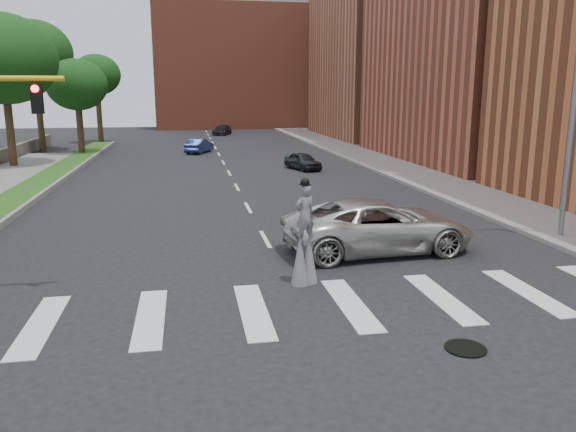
% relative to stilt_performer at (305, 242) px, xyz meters
% --- Properties ---
extents(ground_plane, '(160.00, 160.00, 0.00)m').
position_rel_stilt_performer_xyz_m(ground_plane, '(-0.43, -2.82, -1.24)').
color(ground_plane, black).
rests_on(ground_plane, ground).
extents(grass_median, '(2.00, 60.00, 0.25)m').
position_rel_stilt_performer_xyz_m(grass_median, '(-11.93, 17.18, -1.12)').
color(grass_median, '#204F16').
rests_on(grass_median, ground).
extents(median_curb, '(0.20, 60.00, 0.28)m').
position_rel_stilt_performer_xyz_m(median_curb, '(-10.88, 17.18, -1.10)').
color(median_curb, gray).
rests_on(median_curb, ground).
extents(sidewalk_right, '(5.00, 90.00, 0.18)m').
position_rel_stilt_performer_xyz_m(sidewalk_right, '(12.07, 22.18, -1.15)').
color(sidewalk_right, slate).
rests_on(sidewalk_right, ground).
extents(manhole, '(0.90, 0.90, 0.04)m').
position_rel_stilt_performer_xyz_m(manhole, '(2.57, -4.82, -1.22)').
color(manhole, black).
rests_on(manhole, ground).
extents(building_mid, '(16.00, 22.00, 24.00)m').
position_rel_stilt_performer_xyz_m(building_mid, '(21.57, 27.18, 10.76)').
color(building_mid, '#A14B32').
rests_on(building_mid, ground).
extents(building_far, '(16.00, 22.00, 20.00)m').
position_rel_stilt_performer_xyz_m(building_far, '(21.57, 51.18, 8.76)').
color(building_far, '#A75B3D').
rests_on(building_far, ground).
extents(building_backdrop, '(26.00, 14.00, 18.00)m').
position_rel_stilt_performer_xyz_m(building_backdrop, '(5.57, 75.18, 7.76)').
color(building_backdrop, '#A14B32').
rests_on(building_backdrop, ground).
extents(streetlight, '(2.05, 0.20, 9.00)m').
position_rel_stilt_performer_xyz_m(streetlight, '(10.48, 3.18, 3.65)').
color(streetlight, slate).
rests_on(streetlight, ground).
extents(stilt_performer, '(0.81, 0.65, 3.12)m').
position_rel_stilt_performer_xyz_m(stilt_performer, '(0.00, 0.00, 0.00)').
color(stilt_performer, '#372516').
rests_on(stilt_performer, ground).
extents(suv_crossing, '(6.82, 3.53, 1.84)m').
position_rel_stilt_performer_xyz_m(suv_crossing, '(3.23, 2.86, -0.32)').
color(suv_crossing, beige).
rests_on(suv_crossing, ground).
extents(car_near, '(2.48, 3.88, 1.23)m').
position_rel_stilt_performer_xyz_m(car_near, '(4.92, 23.95, -0.63)').
color(car_near, black).
rests_on(car_near, ground).
extents(car_mid, '(2.78, 4.15, 1.29)m').
position_rel_stilt_performer_xyz_m(car_mid, '(-2.11, 36.58, -0.60)').
color(car_mid, navy).
rests_on(car_mid, ground).
extents(car_far, '(3.09, 4.58, 1.23)m').
position_rel_stilt_performer_xyz_m(car_far, '(1.35, 58.07, -0.63)').
color(car_far, black).
rests_on(car_far, ground).
extents(tree_4, '(7.47, 7.47, 10.91)m').
position_rel_stilt_performer_xyz_m(tree_4, '(-15.79, 28.70, 6.47)').
color(tree_4, '#372516').
rests_on(tree_4, ground).
extents(tree_5, '(6.76, 6.76, 11.77)m').
position_rel_stilt_performer_xyz_m(tree_5, '(-16.39, 40.17, 7.61)').
color(tree_5, '#372516').
rests_on(tree_5, ground).
extents(tree_6, '(5.14, 5.14, 8.24)m').
position_rel_stilt_performer_xyz_m(tree_6, '(-12.30, 36.48, 4.77)').
color(tree_6, '#372516').
rests_on(tree_6, ground).
extents(tree_7, '(5.06, 5.06, 9.37)m').
position_rel_stilt_performer_xyz_m(tree_7, '(-12.38, 48.79, 5.91)').
color(tree_7, '#372516').
rests_on(tree_7, ground).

